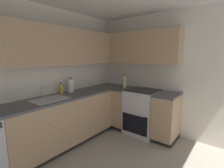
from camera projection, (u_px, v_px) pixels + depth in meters
The scene contains 14 objects.
wall_back at pixel (26, 80), 2.68m from camera, with size 4.21×0.05×2.45m, color silver.
wall_right at pixel (171, 75), 3.30m from camera, with size 0.05×3.34×2.45m, color silver.
lower_cabinets_back at pixel (63, 122), 2.96m from camera, with size 2.02×0.62×0.88m.
countertop_back at pixel (62, 97), 2.88m from camera, with size 3.22×0.60×0.04m, color #4C4C51.
lower_cabinets_right at pixel (148, 114), 3.37m from camera, with size 0.62×1.29×0.88m.
countertop_right at pixel (149, 92), 3.29m from camera, with size 0.60×1.29×0.03m.
oven_range at pixel (142, 111), 3.46m from camera, with size 0.68×0.62×1.06m.
upper_cabinets_back at pixel (46, 46), 2.69m from camera, with size 2.90×0.34×0.66m.
upper_cabinets_right at pixel (136, 48), 3.49m from camera, with size 0.32×1.84×0.66m.
sink at pixel (50, 102), 2.67m from camera, with size 0.56×0.40×0.10m.
faucet at pixel (43, 91), 2.78m from camera, with size 0.07×0.16×0.19m.
soap_bottle at pixel (61, 89), 3.06m from camera, with size 0.06×0.06×0.22m.
paper_towel_roll at pixel (71, 86), 3.20m from camera, with size 0.11×0.11×0.31m.
oil_bottle at pixel (124, 82), 3.62m from camera, with size 0.07×0.07×0.30m.
Camera 1 is at (-1.23, -1.09, 1.61)m, focal length 26.51 mm.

